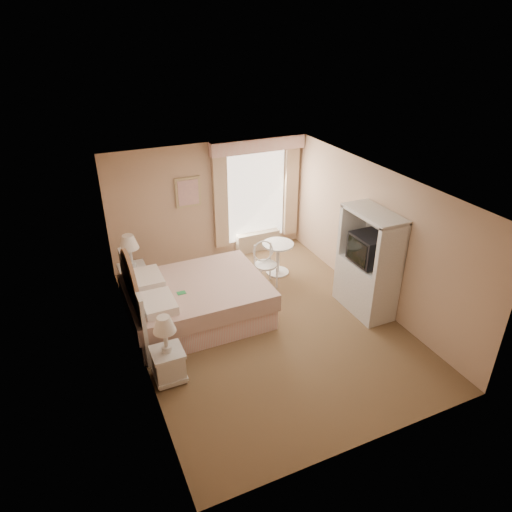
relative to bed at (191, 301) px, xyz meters
name	(u,v)px	position (x,y,z in m)	size (l,w,h in m)	color
room	(266,259)	(1.11, -0.63, 0.86)	(4.21, 5.51, 2.51)	brown
window	(257,193)	(2.16, 2.03, 0.95)	(2.05, 0.22, 2.51)	white
framed_art	(188,192)	(0.66, 2.09, 1.16)	(0.52, 0.04, 0.62)	tan
bed	(191,301)	(0.00, 0.00, 0.00)	(2.32, 1.82, 1.61)	pink
nightstand_near	(168,357)	(-0.73, -1.28, 0.02)	(0.44, 0.44, 1.07)	white
nightstand_far	(133,273)	(-0.73, 1.27, 0.07)	(0.49, 0.49, 1.20)	white
round_table	(278,253)	(2.09, 0.87, 0.06)	(0.63, 0.63, 0.66)	silver
cafe_chair	(265,260)	(1.66, 0.58, 0.13)	(0.45, 0.45, 0.89)	silver
armoire	(367,271)	(2.92, -0.92, 0.39)	(0.56, 1.12, 1.87)	white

